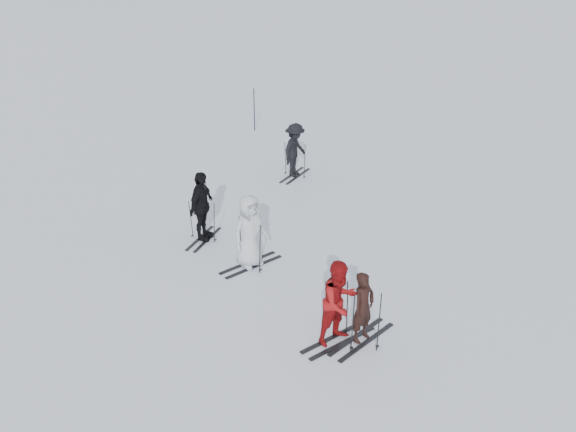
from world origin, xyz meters
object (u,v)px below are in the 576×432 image
Objects in this scene: skier_grey at (250,232)px; piste_marker at (254,110)px; skier_red at (339,303)px; skier_uphill_left at (202,207)px; skier_near_dark at (363,308)px; skier_uphill_far at (295,151)px.

piste_marker is at bearing 52.06° from skier_grey.
skier_uphill_left reaches higher than skier_red.
skier_near_dark is 0.88× the size of skier_uphill_far.
skier_near_dark is 5.91m from skier_uphill_left.
skier_uphill_far is (1.04, 5.10, -0.07)m from skier_uphill_left.
skier_uphill_far reaches higher than piste_marker.
skier_uphill_far is 1.04× the size of piste_marker.
piste_marker is at bearing 55.33° from skier_near_dark.
skier_red reaches higher than skier_uphill_far.
skier_red is 1.08× the size of piste_marker.
piste_marker is at bearing 61.65° from skier_red.
skier_grey is (-3.29, 2.20, 0.16)m from skier_near_dark.
skier_uphill_far is at bearing -8.40° from skier_uphill_left.
piste_marker is (-3.64, 10.20, -0.08)m from skier_grey.
skier_red is at bearing -97.58° from skier_grey.
skier_red is 0.98× the size of skier_grey.
skier_uphill_far is (-3.96, 8.24, 0.11)m from skier_near_dark.
skier_near_dark is 0.92× the size of piste_marker.
skier_near_dark is 0.85× the size of skier_red.
skier_uphill_far is 5.12m from piste_marker.
skier_red is 3.69m from skier_grey.
skier_grey reaches higher than piste_marker.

